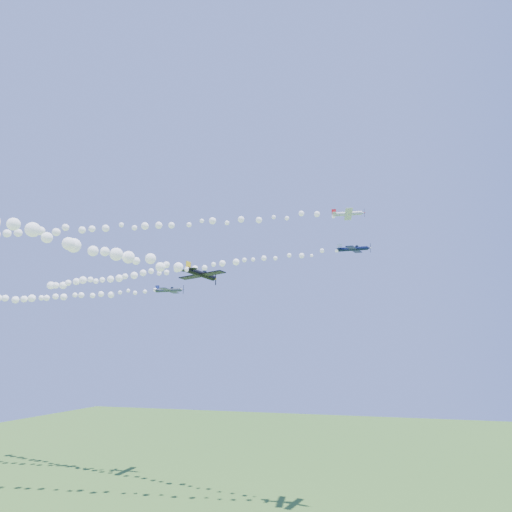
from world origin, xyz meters
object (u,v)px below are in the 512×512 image
(plane_navy, at_px, (354,249))
(plane_white, at_px, (348,214))
(plane_grey, at_px, (169,290))
(plane_black, at_px, (202,274))

(plane_navy, bearing_deg, plane_white, -133.67)
(plane_grey, distance_m, plane_black, 36.83)
(plane_navy, xyz_separation_m, plane_black, (-23.15, -17.58, -6.86))
(plane_navy, distance_m, plane_black, 29.87)
(plane_black, bearing_deg, plane_navy, -38.29)
(plane_white, relative_size, plane_grey, 0.84)
(plane_white, relative_size, plane_navy, 0.97)
(plane_white, xyz_separation_m, plane_navy, (0.67, 0.47, -6.89))
(plane_navy, distance_m, plane_grey, 46.51)
(plane_white, distance_m, plane_grey, 47.12)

